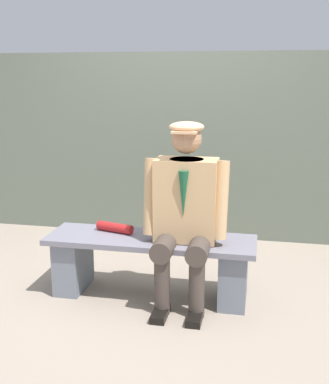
{
  "coord_description": "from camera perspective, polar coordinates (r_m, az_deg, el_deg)",
  "views": [
    {
      "loc": [
        -0.78,
        3.3,
        1.62
      ],
      "look_at": [
        -0.11,
        0.0,
        0.81
      ],
      "focal_mm": 45.4,
      "sensor_mm": 36.0,
      "label": 1
    }
  ],
  "objects": [
    {
      "name": "seated_man",
      "position": [
        3.41,
        2.42,
        -1.84
      ],
      "size": [
        0.61,
        0.57,
        1.31
      ],
      "color": "tan",
      "rests_on": "ground"
    },
    {
      "name": "rolled_magazine",
      "position": [
        3.72,
        -5.86,
        -4.18
      ],
      "size": [
        0.3,
        0.14,
        0.07
      ],
      "primitive_type": "cylinder",
      "rotation": [
        0.0,
        1.57,
        -0.26
      ],
      "color": "#B21E1E",
      "rests_on": "bench"
    },
    {
      "name": "stadium_wall",
      "position": [
        4.97,
        2.42,
        5.45
      ],
      "size": [
        12.0,
        0.24,
        1.84
      ],
      "primitive_type": "cube",
      "color": "slate",
      "rests_on": "ground"
    },
    {
      "name": "bench",
      "position": [
        3.65,
        -1.64,
        -7.99
      ],
      "size": [
        1.54,
        0.45,
        0.46
      ],
      "color": "slate",
      "rests_on": "ground"
    },
    {
      "name": "ground_plane",
      "position": [
        3.76,
        -1.61,
        -11.95
      ],
      "size": [
        30.0,
        30.0,
        0.0
      ],
      "primitive_type": "plane",
      "color": "gray"
    }
  ]
}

